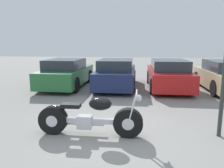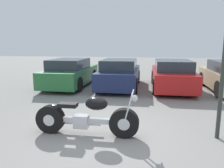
% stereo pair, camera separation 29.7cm
% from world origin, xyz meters
% --- Properties ---
extents(ground_plane, '(60.00, 60.00, 0.00)m').
position_xyz_m(ground_plane, '(0.00, 0.00, 0.00)').
color(ground_plane, gray).
extents(motorcycle, '(2.43, 0.62, 1.06)m').
position_xyz_m(motorcycle, '(-0.42, -0.04, 0.43)').
color(motorcycle, black).
rests_on(motorcycle, ground_plane).
extents(parked_car_green, '(1.82, 4.32, 1.37)m').
position_xyz_m(parked_car_green, '(-2.79, 5.63, 0.66)').
color(parked_car_green, '#286B38').
rests_on(parked_car_green, ground_plane).
extents(parked_car_navy, '(1.82, 4.32, 1.37)m').
position_xyz_m(parked_car_navy, '(-0.33, 5.70, 0.66)').
color(parked_car_navy, '#19234C').
rests_on(parked_car_navy, ground_plane).
extents(parked_car_red, '(1.82, 4.32, 1.37)m').
position_xyz_m(parked_car_red, '(2.12, 5.69, 0.66)').
color(parked_car_red, red).
rests_on(parked_car_red, ground_plane).
extents(parked_car_champagne, '(1.82, 4.32, 1.37)m').
position_xyz_m(parked_car_champagne, '(4.58, 5.52, 0.66)').
color(parked_car_champagne, '#C6B284').
rests_on(parked_car_champagne, ground_plane).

